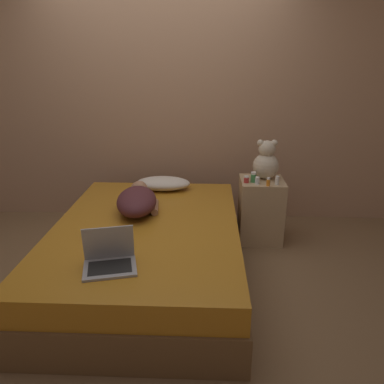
{
  "coord_description": "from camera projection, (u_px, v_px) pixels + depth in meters",
  "views": [
    {
      "loc": [
        0.47,
        -2.65,
        1.7
      ],
      "look_at": [
        0.35,
        0.26,
        0.65
      ],
      "focal_mm": 35.0,
      "sensor_mm": 36.0,
      "label": 1
    }
  ],
  "objects": [
    {
      "name": "ground_plane",
      "position": [
        149.0,
        276.0,
        3.09
      ],
      "size": [
        12.0,
        12.0,
        0.0
      ],
      "primitive_type": "plane",
      "color": "brown"
    },
    {
      "name": "wall_back",
      "position": [
        163.0,
        98.0,
        3.89
      ],
      "size": [
        8.0,
        0.06,
        2.6
      ],
      "color": "tan",
      "rests_on": "ground_plane"
    },
    {
      "name": "bed",
      "position": [
        148.0,
        251.0,
        3.01
      ],
      "size": [
        1.46,
        2.08,
        0.47
      ],
      "color": "brown",
      "rests_on": "ground_plane"
    },
    {
      "name": "nightstand",
      "position": [
        260.0,
        210.0,
        3.63
      ],
      "size": [
        0.41,
        0.4,
        0.61
      ],
      "color": "tan",
      "rests_on": "ground_plane"
    },
    {
      "name": "pillow",
      "position": [
        163.0,
        183.0,
        3.68
      ],
      "size": [
        0.53,
        0.29,
        0.13
      ],
      "color": "beige",
      "rests_on": "bed"
    },
    {
      "name": "person_lying",
      "position": [
        137.0,
        200.0,
        3.16
      ],
      "size": [
        0.39,
        0.72,
        0.2
      ],
      "rotation": [
        0.0,
        0.0,
        0.12
      ],
      "color": "#4C2328",
      "rests_on": "bed"
    },
    {
      "name": "laptop",
      "position": [
        109.0,
        258.0,
        2.32
      ],
      "size": [
        0.37,
        0.31,
        0.25
      ],
      "rotation": [
        0.0,
        0.0,
        0.25
      ],
      "color": "#9E9EA3",
      "rests_on": "bed"
    },
    {
      "name": "teddy_bear",
      "position": [
        266.0,
        162.0,
        3.52
      ],
      "size": [
        0.24,
        0.24,
        0.37
      ],
      "color": "beige",
      "rests_on": "nightstand"
    },
    {
      "name": "bottle_green",
      "position": [
        253.0,
        177.0,
        3.45
      ],
      "size": [
        0.05,
        0.05,
        0.1
      ],
      "color": "#3D8E4C",
      "rests_on": "nightstand"
    },
    {
      "name": "bottle_white",
      "position": [
        277.0,
        181.0,
        3.38
      ],
      "size": [
        0.04,
        0.04,
        0.08
      ],
      "color": "white",
      "rests_on": "nightstand"
    },
    {
      "name": "bottle_clear",
      "position": [
        257.0,
        181.0,
        3.4
      ],
      "size": [
        0.04,
        0.04,
        0.07
      ],
      "color": "silver",
      "rests_on": "nightstand"
    },
    {
      "name": "bottle_red",
      "position": [
        246.0,
        179.0,
        3.44
      ],
      "size": [
        0.05,
        0.05,
        0.06
      ],
      "color": "#B72D2D",
      "rests_on": "nightstand"
    },
    {
      "name": "bottle_orange",
      "position": [
        268.0,
        182.0,
        3.35
      ],
      "size": [
        0.03,
        0.03,
        0.08
      ],
      "color": "orange",
      "rests_on": "nightstand"
    }
  ]
}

